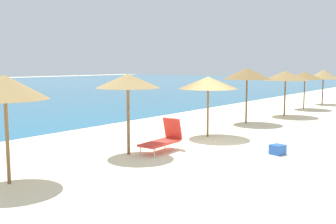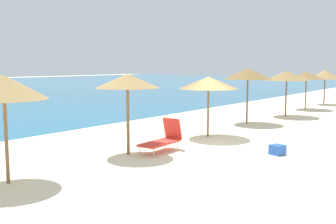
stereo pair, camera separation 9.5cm
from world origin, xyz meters
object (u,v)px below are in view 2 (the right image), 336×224
Objects in this scene: beach_umbrella_5 at (208,83)px; beach_umbrella_8 at (306,76)px; beach_umbrella_6 at (248,74)px; lounge_chair_1 at (163,139)px; beach_umbrella_4 at (127,81)px; beach_umbrella_9 at (325,74)px; beach_umbrella_3 at (4,87)px; cooler_box at (277,150)px; beach_umbrella_7 at (287,76)px.

beach_umbrella_5 is 1.00× the size of beach_umbrella_8.
lounge_chair_1 is (-7.54, -0.69, -2.04)m from beach_umbrella_6.
beach_umbrella_4 is 1.07× the size of beach_umbrella_5.
beach_umbrella_6 reaches higher than beach_umbrella_9.
beach_umbrella_3 reaches higher than cooler_box.
beach_umbrella_9 is 18.31m from cooler_box.
lounge_chair_1 is at bearing -175.86° from beach_umbrella_5.
beach_umbrella_3 is at bearing 179.50° from beach_umbrella_9.
cooler_box is (-13.78, -3.78, -2.04)m from beach_umbrella_8.
lounge_chair_1 reaches higher than cooler_box.
cooler_box is at bearing -29.47° from beach_umbrella_3.
beach_umbrella_8 is 1.43× the size of lounge_chair_1.
beach_umbrella_9 is at bearing -0.19° from beach_umbrella_8.
beach_umbrella_4 is at bearing 127.28° from cooler_box.
beach_umbrella_5 is at bearing 179.87° from beach_umbrella_7.
beach_umbrella_4 is 8.60m from beach_umbrella_6.
beach_umbrella_5 is 1.42× the size of lounge_chair_1.
beach_umbrella_5 is 8.22m from beach_umbrella_7.
beach_umbrella_8 is (20.83, -0.20, -0.16)m from beach_umbrella_3.
beach_umbrella_3 is 4.12m from beach_umbrella_4.
beach_umbrella_4 reaches higher than beach_umbrella_9.
beach_umbrella_6 is (12.72, -0.05, 0.10)m from beach_umbrella_3.
beach_umbrella_7 is 1.50× the size of lounge_chair_1.
beach_umbrella_4 reaches higher than lounge_chair_1.
beach_umbrella_7 is (3.86, -0.48, -0.17)m from beach_umbrella_6.
beach_umbrella_4 is 16.71m from beach_umbrella_8.
beach_umbrella_8 is 0.96× the size of beach_umbrella_9.
beach_umbrella_4 is at bearing 57.24° from lounge_chair_1.
cooler_box is (-1.30, -3.48, -2.03)m from beach_umbrella_5.
beach_umbrella_8 is at bearing -0.26° from beach_umbrella_4.
beach_umbrella_5 is 5.73× the size of cooler_box.
beach_umbrella_7 is 6.02× the size of cooler_box.
beach_umbrella_7 is (12.46, -0.40, -0.09)m from beach_umbrella_4.
beach_umbrella_9 reaches higher than cooler_box.
beach_umbrella_3 is at bearing 178.19° from beach_umbrella_4.
beach_umbrella_5 is 16.50m from beach_umbrella_9.
beach_umbrella_9 is (8.27, 0.31, -0.09)m from beach_umbrella_7.
beach_umbrella_6 reaches higher than lounge_chair_1.
lounge_chair_1 is 3.76m from cooler_box.
beach_umbrella_9 is 6.01× the size of cooler_box.
lounge_chair_1 is (-15.65, -0.54, -1.77)m from beach_umbrella_8.
beach_umbrella_6 is at bearing 172.92° from beach_umbrella_7.
beach_umbrella_4 is at bearing 179.76° from beach_umbrella_9.
beach_umbrella_3 is at bearing 176.49° from beach_umbrella_5.
beach_umbrella_3 reaches higher than beach_umbrella_5.
beach_umbrella_7 is at bearing -175.61° from beach_umbrella_8.
beach_umbrella_3 is at bearing 179.76° from beach_umbrella_6.
beach_umbrella_9 is (12.13, -0.17, -0.26)m from beach_umbrella_6.
beach_umbrella_5 is at bearing 69.49° from cooler_box.
beach_umbrella_5 is at bearing -88.59° from lounge_chair_1.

